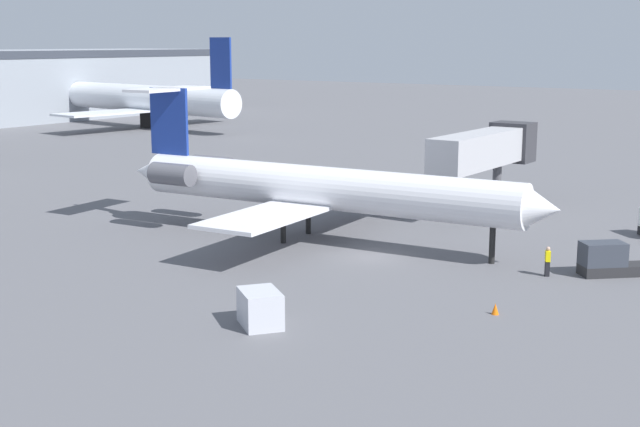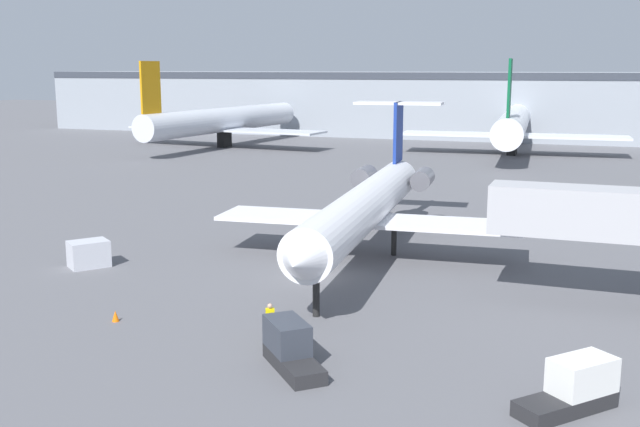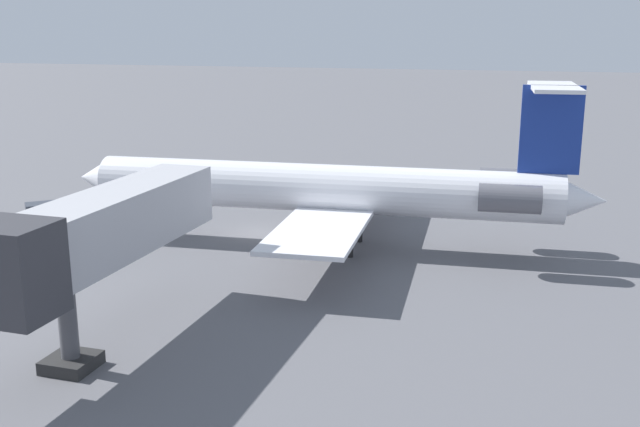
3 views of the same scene
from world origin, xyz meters
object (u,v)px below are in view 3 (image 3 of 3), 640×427
at_px(regional_jet, 336,188).
at_px(jet_bridge, 92,236).
at_px(ground_crew_marshaller, 98,215).
at_px(cargo_container_uld, 292,177).
at_px(baggage_tug_lead, 41,220).
at_px(traffic_cone_near, 156,197).

bearing_deg(regional_jet, jet_bridge, -17.78).
xyz_separation_m(ground_crew_marshaller, cargo_container_uld, (-15.83, 7.89, -0.02)).
bearing_deg(cargo_container_uld, baggage_tug_lead, -30.68).
bearing_deg(jet_bridge, baggage_tug_lead, -136.51).
bearing_deg(baggage_tug_lead, cargo_container_uld, 149.32).
distance_m(jet_bridge, baggage_tug_lead, 20.06).
relative_size(baggage_tug_lead, cargo_container_uld, 1.35).
relative_size(jet_bridge, traffic_cone_near, 25.29).
bearing_deg(traffic_cone_near, jet_bridge, 24.50).
xyz_separation_m(cargo_container_uld, traffic_cone_near, (7.68, -8.27, -0.56)).
xyz_separation_m(regional_jet, baggage_tug_lead, (2.15, -18.81, -2.79)).
distance_m(ground_crew_marshaller, cargo_container_uld, 17.69).
height_order(jet_bridge, baggage_tug_lead, jet_bridge).
relative_size(regional_jet, baggage_tug_lead, 8.00).
xyz_separation_m(jet_bridge, ground_crew_marshaller, (-16.37, -10.80, -3.90)).
height_order(jet_bridge, traffic_cone_near, jet_bridge).
height_order(cargo_container_uld, traffic_cone_near, cargo_container_uld).
bearing_deg(jet_bridge, ground_crew_marshaller, -146.59).
relative_size(ground_crew_marshaller, cargo_container_uld, 0.58).
bearing_deg(ground_crew_marshaller, regional_jet, 90.18).
height_order(regional_jet, traffic_cone_near, regional_jet).
xyz_separation_m(baggage_tug_lead, traffic_cone_near, (-10.25, 2.36, -0.56)).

